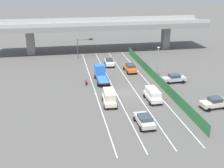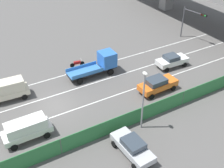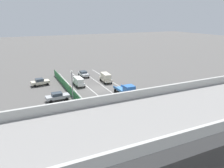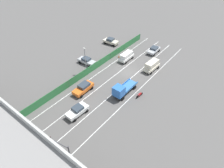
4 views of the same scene
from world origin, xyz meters
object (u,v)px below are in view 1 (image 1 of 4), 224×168
object	(u,v)px
flatbed_truck_blue	(101,73)
parked_sedan_cream	(214,103)
traffic_light	(83,44)
car_taxi_orange	(130,68)
traffic_cone	(165,98)
car_sedan_silver	(144,120)
car_hatchback_white	(109,62)
street_lamp	(158,59)
parked_wagon_silver	(174,78)
car_van_white	(153,94)
motorcycle	(86,82)
car_van_cream	(109,97)

from	to	relation	value
flatbed_truck_blue	parked_sedan_cream	distance (m)	21.74
traffic_light	car_taxi_orange	bearing A→B (deg)	-56.12
car_taxi_orange	parked_sedan_cream	bearing A→B (deg)	-66.81
traffic_cone	car_sedan_silver	bearing A→B (deg)	-127.15
car_hatchback_white	flatbed_truck_blue	distance (m)	9.45
car_hatchback_white	traffic_cone	distance (m)	20.92
car_sedan_silver	street_lamp	size ratio (longest dim) A/B	0.68
car_taxi_orange	parked_wagon_silver	world-z (taller)	car_taxi_orange
parked_wagon_silver	street_lamp	world-z (taller)	street_lamp
car_van_white	parked_wagon_silver	world-z (taller)	car_van_white
street_lamp	motorcycle	bearing A→B (deg)	-177.85
car_hatchback_white	parked_wagon_silver	xyz separation A→B (m)	(10.10, -12.91, -0.01)
car_hatchback_white	car_van_white	distance (m)	20.57
traffic_cone	car_taxi_orange	bearing A→B (deg)	98.21
car_sedan_silver	parked_wagon_silver	bearing A→B (deg)	55.54
flatbed_truck_blue	traffic_cone	bearing A→B (deg)	-51.56
parked_sedan_cream	parked_wagon_silver	bearing A→B (deg)	98.54
car_hatchback_white	street_lamp	size ratio (longest dim) A/B	0.68
traffic_light	car_van_cream	bearing A→B (deg)	-86.97
car_hatchback_white	car_sedan_silver	distance (m)	27.77
car_van_white	motorcycle	distance (m)	13.64
car_sedan_silver	street_lamp	xyz separation A→B (m)	(7.78, 17.52, 3.07)
car_van_white	flatbed_truck_blue	xyz separation A→B (m)	(-6.75, 11.40, 0.23)
car_van_white	flatbed_truck_blue	size ratio (longest dim) A/B	0.72
flatbed_truck_blue	motorcycle	xyz separation A→B (m)	(-3.02, -1.91, -0.93)
street_lamp	car_taxi_orange	bearing A→B (deg)	128.93
motorcycle	traffic_light	size ratio (longest dim) A/B	0.40
traffic_cone	traffic_light	bearing A→B (deg)	111.15
car_sedan_silver	traffic_light	world-z (taller)	traffic_light
parked_sedan_cream	car_sedan_silver	bearing A→B (deg)	-164.77
parked_sedan_cream	car_taxi_orange	bearing A→B (deg)	113.19
parked_sedan_cream	street_lamp	xyz separation A→B (m)	(-4.16, 14.27, 3.00)
motorcycle	parked_wagon_silver	bearing A→B (deg)	-7.41
motorcycle	traffic_light	xyz separation A→B (m)	(1.21, 18.43, 3.06)
motorcycle	traffic_light	bearing A→B (deg)	86.23
car_sedan_silver	parked_sedan_cream	bearing A→B (deg)	15.23
car_van_white	parked_wagon_silver	xyz separation A→B (m)	(6.58, 7.36, -0.26)
motorcycle	parked_sedan_cream	distance (m)	22.73
car_van_cream	flatbed_truck_blue	bearing A→B (deg)	88.37
traffic_light	street_lamp	bearing A→B (deg)	-54.60
car_hatchback_white	traffic_cone	world-z (taller)	car_hatchback_white
parked_wagon_silver	traffic_light	size ratio (longest dim) A/B	0.95
parked_sedan_cream	flatbed_truck_blue	bearing A→B (deg)	133.92
flatbed_truck_blue	motorcycle	world-z (taller)	flatbed_truck_blue
car_taxi_orange	traffic_light	distance (m)	15.60
car_van_white	car_sedan_silver	world-z (taller)	car_van_white
parked_wagon_silver	traffic_cone	distance (m)	8.47
car_taxi_orange	car_sedan_silver	bearing A→B (deg)	-99.12
car_van_white	parked_sedan_cream	distance (m)	9.35
car_taxi_orange	traffic_cone	world-z (taller)	car_taxi_orange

